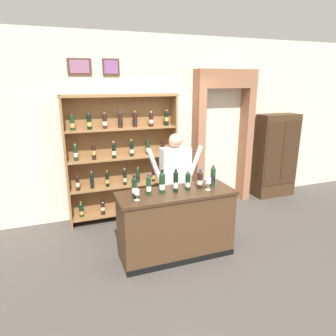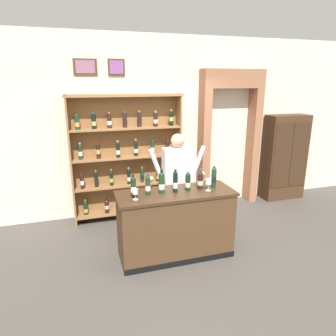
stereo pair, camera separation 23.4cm
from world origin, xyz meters
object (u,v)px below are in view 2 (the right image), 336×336
(tasting_bottle_prosecco, at_px, (133,186))
(tasting_bottle_vin_santo, at_px, (162,183))
(tasting_bottle_rosso, at_px, (214,177))
(tasting_bottle_bianco, at_px, (175,182))
(tasting_counter, at_px, (175,224))
(shopkeeper, at_px, (177,173))
(tasting_bottle_chianti, at_px, (148,185))
(tasting_bottle_brunello, at_px, (200,180))
(wine_shelf, at_px, (127,155))
(wine_glass_spare, at_px, (208,182))
(tasting_bottle_super_tuscan, at_px, (188,181))
(side_cabinet, at_px, (284,157))
(wine_glass_center, at_px, (135,192))

(tasting_bottle_prosecco, distance_m, tasting_bottle_vin_santo, 0.39)
(tasting_bottle_rosso, bearing_deg, tasting_bottle_bianco, -177.74)
(tasting_bottle_bianco, bearing_deg, tasting_bottle_rosso, 2.26)
(tasting_counter, relative_size, shopkeeper, 0.98)
(tasting_bottle_prosecco, relative_size, tasting_bottle_bianco, 0.94)
(tasting_bottle_vin_santo, relative_size, tasting_bottle_bianco, 1.01)
(tasting_bottle_prosecco, xyz_separation_m, tasting_bottle_chianti, (0.20, 0.02, -0.00))
(tasting_bottle_brunello, height_order, tasting_bottle_rosso, tasting_bottle_rosso)
(tasting_bottle_bianco, bearing_deg, tasting_counter, -25.42)
(wine_shelf, height_order, wine_glass_spare, wine_shelf)
(tasting_bottle_brunello, bearing_deg, tasting_bottle_super_tuscan, -177.18)
(shopkeeper, relative_size, tasting_bottle_brunello, 5.72)
(tasting_bottle_bianco, bearing_deg, wine_shelf, 105.56)
(wine_shelf, relative_size, tasting_bottle_super_tuscan, 7.69)
(tasting_bottle_rosso, distance_m, wine_glass_spare, 0.16)
(tasting_bottle_vin_santo, bearing_deg, tasting_bottle_brunello, -0.43)
(shopkeeper, distance_m, wine_glass_spare, 0.71)
(tasting_bottle_rosso, bearing_deg, side_cabinet, 32.15)
(wine_shelf, bearing_deg, wine_glass_center, -95.88)
(shopkeeper, bearing_deg, tasting_bottle_vin_santo, -126.30)
(tasting_bottle_bianco, relative_size, tasting_bottle_rosso, 1.04)
(wine_shelf, bearing_deg, tasting_bottle_bianco, -74.44)
(tasting_bottle_bianco, relative_size, wine_glass_spare, 1.88)
(tasting_counter, xyz_separation_m, tasting_bottle_rosso, (0.57, 0.03, 0.63))
(wine_shelf, distance_m, wine_glass_center, 1.58)
(wine_glass_center, bearing_deg, wine_glass_spare, 1.57)
(wine_shelf, bearing_deg, shopkeeper, -53.50)
(tasting_bottle_super_tuscan, distance_m, tasting_bottle_rosso, 0.39)
(tasting_counter, bearing_deg, tasting_bottle_bianco, 154.58)
(wine_glass_spare, bearing_deg, tasting_counter, 170.45)
(tasting_bottle_prosecco, xyz_separation_m, wine_glass_center, (0.00, -0.10, -0.04))
(wine_glass_center, bearing_deg, tasting_bottle_prosecco, 91.78)
(tasting_bottle_vin_santo, bearing_deg, tasting_bottle_prosecco, -175.76)
(tasting_bottle_super_tuscan, height_order, wine_glass_center, tasting_bottle_super_tuscan)
(wine_shelf, distance_m, tasting_bottle_bianco, 1.52)
(side_cabinet, bearing_deg, tasting_bottle_chianti, -155.92)
(tasting_bottle_chianti, bearing_deg, side_cabinet, 24.08)
(tasting_bottle_chianti, relative_size, tasting_bottle_super_tuscan, 1.04)
(wine_shelf, distance_m, tasting_bottle_prosecco, 1.47)
(tasting_bottle_chianti, height_order, tasting_bottle_vin_santo, tasting_bottle_vin_santo)
(side_cabinet, relative_size, tasting_bottle_prosecco, 5.82)
(tasting_bottle_vin_santo, bearing_deg, wine_glass_spare, -9.45)
(tasting_counter, distance_m, wine_glass_spare, 0.75)
(tasting_bottle_prosecco, bearing_deg, tasting_bottle_bianco, 0.09)
(tasting_bottle_prosecco, height_order, wine_glass_spare, tasting_bottle_prosecco)
(tasting_bottle_brunello, bearing_deg, side_cabinet, 29.99)
(tasting_counter, bearing_deg, side_cabinet, 27.14)
(wine_shelf, xyz_separation_m, tasting_bottle_prosecco, (-0.16, -1.46, -0.07))
(tasting_bottle_vin_santo, distance_m, wine_glass_spare, 0.64)
(wine_shelf, xyz_separation_m, shopkeeper, (0.64, -0.86, -0.14))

